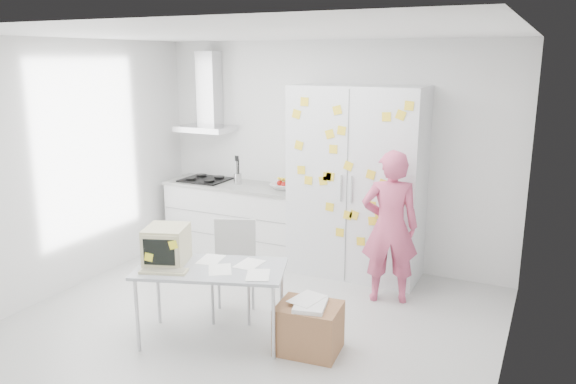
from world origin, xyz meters
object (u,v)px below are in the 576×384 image
at_px(cardboard_box, 309,327).
at_px(chair, 234,263).
at_px(desk, 183,256).
at_px(person, 390,227).

bearing_deg(cardboard_box, chair, 159.79).
distance_m(desk, cardboard_box, 1.28).
relative_size(desk, chair, 1.52).
xyz_separation_m(desk, chair, (0.16, 0.61, -0.25)).
height_order(desk, chair, desk).
height_order(chair, cardboard_box, chair).
bearing_deg(cardboard_box, desk, -167.33).
bearing_deg(chair, person, 14.51).
relative_size(person, chair, 1.70).
xyz_separation_m(person, desk, (-1.44, -1.58, -0.02)).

